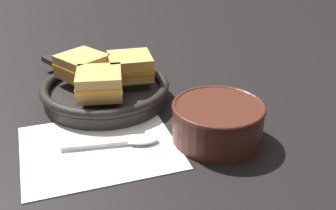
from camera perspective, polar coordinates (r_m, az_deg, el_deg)
ground_plane at (r=0.74m, az=-2.25°, el=-3.78°), size 4.00×4.00×0.00m
napkin at (r=0.71m, az=-9.33°, el=-5.60°), size 0.27×0.24×0.00m
soup_bowl at (r=0.71m, az=6.77°, el=-2.01°), size 0.16×0.16×0.07m
spoon at (r=0.71m, az=-5.19°, el=-4.94°), size 0.16×0.06×0.01m
skillet at (r=0.85m, az=-8.55°, el=1.87°), size 0.26×0.35×0.04m
sandwich_near_left at (r=0.87m, az=-11.54°, el=5.21°), size 0.11×0.11×0.05m
sandwich_near_right at (r=0.78m, az=-9.29°, el=2.93°), size 0.11×0.11×0.05m
sandwich_far_left at (r=0.85m, az=-5.16°, el=5.25°), size 0.10×0.10×0.05m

